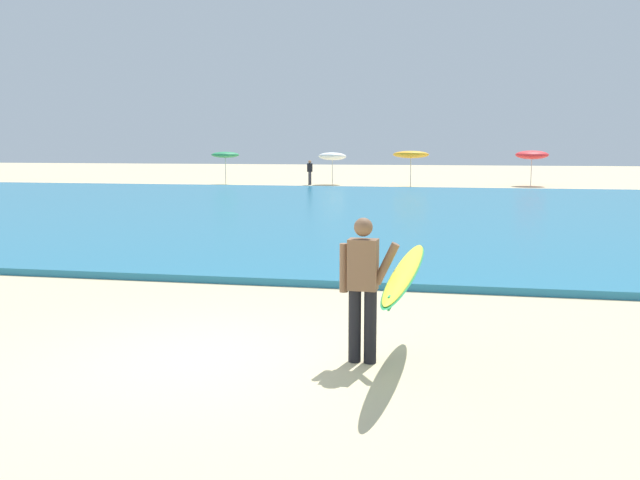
# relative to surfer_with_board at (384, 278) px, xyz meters

# --- Properties ---
(ground_plane) EXTENTS (160.00, 160.00, 0.00)m
(ground_plane) POSITION_rel_surfer_with_board_xyz_m (-2.13, -0.20, -1.03)
(ground_plane) COLOR beige
(sea) EXTENTS (120.00, 28.00, 0.14)m
(sea) POSITION_rel_surfer_with_board_xyz_m (-2.13, 18.09, -0.96)
(sea) COLOR teal
(sea) RESTS_ON ground
(surfer_with_board) EXTENTS (1.01, 3.00, 1.73)m
(surfer_with_board) POSITION_rel_surfer_with_board_xyz_m (0.00, 0.00, 0.00)
(surfer_with_board) COLOR black
(surfer_with_board) RESTS_ON ground
(beach_umbrella_0) EXTENTS (1.79, 1.80, 2.12)m
(beach_umbrella_0) POSITION_rel_surfer_with_board_xyz_m (-13.82, 34.85, 0.88)
(beach_umbrella_0) COLOR beige
(beach_umbrella_0) RESTS_ON ground
(beach_umbrella_1) EXTENTS (1.80, 1.83, 2.13)m
(beach_umbrella_1) POSITION_rel_surfer_with_board_xyz_m (-6.98, 36.07, 0.78)
(beach_umbrella_1) COLOR beige
(beach_umbrella_1) RESTS_ON ground
(beach_umbrella_2) EXTENTS (2.18, 2.20, 2.26)m
(beach_umbrella_2) POSITION_rel_surfer_with_board_xyz_m (-1.83, 34.51, 0.93)
(beach_umbrella_2) COLOR beige
(beach_umbrella_2) RESTS_ON ground
(beach_umbrella_3) EXTENTS (2.02, 2.02, 2.22)m
(beach_umbrella_3) POSITION_rel_surfer_with_board_xyz_m (5.52, 36.87, 0.90)
(beach_umbrella_3) COLOR beige
(beach_umbrella_3) RESTS_ON ground
(beachgoer_near_row_left) EXTENTS (0.32, 0.20, 1.58)m
(beachgoer_near_row_left) POSITION_rel_surfer_with_board_xyz_m (-8.30, 35.25, -0.19)
(beachgoer_near_row_left) COLOR #383842
(beachgoer_near_row_left) RESTS_ON ground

